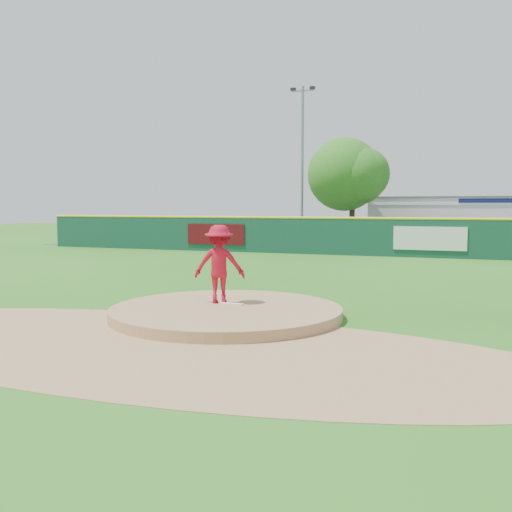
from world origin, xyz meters
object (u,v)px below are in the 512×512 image
at_px(deciduous_tree, 353,177).
at_px(pool_building_grp, 481,220).
at_px(pitcher, 219,264).
at_px(van, 420,238).
at_px(playground_slide, 197,232).
at_px(light_pole_left, 302,158).

bearing_deg(deciduous_tree, pool_building_grp, 41.16).
xyz_separation_m(pitcher, van, (2.86, 23.08, -0.48)).
xyz_separation_m(pool_building_grp, playground_slide, (-18.50, -8.65, -0.82)).
bearing_deg(playground_slide, light_pole_left, 29.36).
bearing_deg(van, pool_building_grp, -46.91).
relative_size(pool_building_grp, playground_slide, 5.01).
height_order(van, pool_building_grp, pool_building_grp).
bearing_deg(pitcher, playground_slide, -79.26).
xyz_separation_m(playground_slide, light_pole_left, (6.50, 3.66, 5.20)).
bearing_deg(deciduous_tree, van, -17.88).
bearing_deg(light_pole_left, deciduous_tree, -26.57).
xyz_separation_m(deciduous_tree, light_pole_left, (-4.00, 2.00, 1.50)).
bearing_deg(pitcher, light_pole_left, -95.23).
distance_m(van, light_pole_left, 10.59).
relative_size(playground_slide, deciduous_tree, 0.41).
height_order(pool_building_grp, deciduous_tree, deciduous_tree).
xyz_separation_m(pool_building_grp, light_pole_left, (-12.00, -4.99, 4.39)).
distance_m(playground_slide, deciduous_tree, 11.26).
xyz_separation_m(pitcher, deciduous_tree, (-1.62, 24.53, 3.34)).
bearing_deg(deciduous_tree, playground_slide, -171.03).
relative_size(van, pool_building_grp, 0.34).
bearing_deg(pool_building_grp, van, -112.64).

